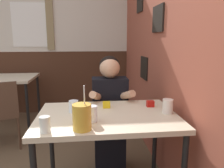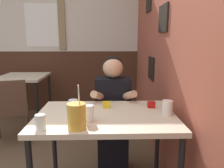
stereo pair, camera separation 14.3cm
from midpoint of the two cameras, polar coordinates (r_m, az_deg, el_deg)
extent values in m
cube|color=#9E4C38|center=(2.66, 13.30, 12.16)|extent=(0.06, 4.76, 2.70)
cube|color=black|center=(3.07, 10.94, 19.90)|extent=(0.02, 0.30, 0.20)
cube|color=black|center=(2.28, 15.08, 16.24)|extent=(0.02, 0.32, 0.26)
cube|color=black|center=(2.76, 11.66, 4.04)|extent=(0.02, 0.30, 0.28)
cube|color=beige|center=(4.10, -12.68, 19.58)|extent=(5.75, 0.06, 1.60)
cube|color=#472819|center=(4.12, -11.86, 0.71)|extent=(5.75, 0.06, 1.10)
cube|color=white|center=(4.09, -16.85, 14.46)|extent=(0.57, 0.01, 0.73)
cube|color=#937F56|center=(4.01, -11.99, 14.77)|extent=(0.12, 0.02, 0.83)
cube|color=beige|center=(1.66, 0.88, -8.48)|extent=(1.04, 0.71, 0.04)
cylinder|color=black|center=(2.13, -12.95, -15.10)|extent=(0.04, 0.04, 0.72)
cylinder|color=black|center=(2.16, 13.67, -14.73)|extent=(0.04, 0.04, 0.72)
cube|color=beige|center=(3.63, -21.24, 1.75)|extent=(0.69, 0.77, 0.04)
cylinder|color=black|center=(3.30, -17.74, -5.72)|extent=(0.04, 0.04, 0.72)
cylinder|color=black|center=(4.12, -23.27, -2.68)|extent=(0.04, 0.04, 0.72)
cylinder|color=black|center=(3.94, -14.99, -2.76)|extent=(0.04, 0.04, 0.72)
cube|color=#4C3323|center=(3.03, -23.68, -6.45)|extent=(0.51, 0.51, 0.04)
cube|color=#4C3323|center=(2.79, -24.21, -3.31)|extent=(0.39, 0.16, 0.40)
cylinder|color=#4C3323|center=(3.26, -20.04, -9.00)|extent=(0.03, 0.03, 0.41)
cylinder|color=#4C3323|center=(2.92, -19.90, -11.38)|extent=(0.03, 0.03, 0.41)
cube|color=black|center=(2.34, 2.05, -16.18)|extent=(0.31, 0.20, 0.44)
cube|color=black|center=(2.16, 2.14, -5.00)|extent=(0.34, 0.20, 0.50)
sphere|color=black|center=(2.11, 2.17, 4.71)|extent=(0.20, 0.20, 0.20)
sphere|color=tan|center=(2.09, 2.21, 4.23)|extent=(0.19, 0.19, 0.19)
cylinder|color=tan|center=(1.99, -1.50, -3.13)|extent=(0.14, 0.27, 0.15)
cylinder|color=tan|center=(2.01, 6.30, -3.05)|extent=(0.14, 0.27, 0.15)
cylinder|color=gold|center=(1.37, -6.28, -8.39)|extent=(0.12, 0.12, 0.16)
cylinder|color=white|center=(1.33, -5.65, -3.07)|extent=(0.01, 0.04, 0.14)
cylinder|color=silver|center=(1.50, -3.31, -7.64)|extent=(0.07, 0.07, 0.11)
cylinder|color=silver|center=(1.41, -15.43, -9.66)|extent=(0.06, 0.06, 0.10)
cylinder|color=silver|center=(1.69, 16.63, -5.96)|extent=(0.08, 0.08, 0.11)
cylinder|color=silver|center=(1.72, -7.75, -5.60)|extent=(0.07, 0.07, 0.09)
cube|color=#B7140F|center=(1.84, 12.41, -5.32)|extent=(0.06, 0.04, 0.05)
cube|color=yellow|center=(1.80, 0.86, -5.42)|extent=(0.06, 0.04, 0.05)
camera|label=1|loc=(0.07, -87.65, 0.48)|focal=35.00mm
camera|label=2|loc=(0.07, 92.35, -0.48)|focal=35.00mm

